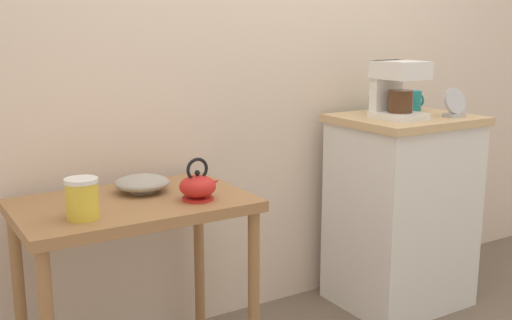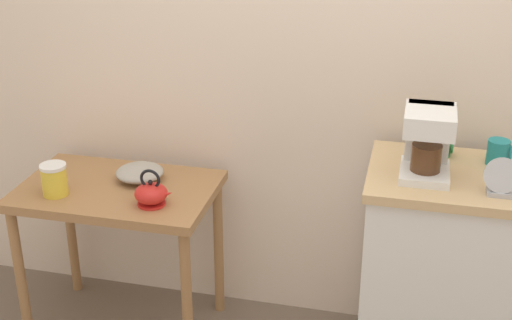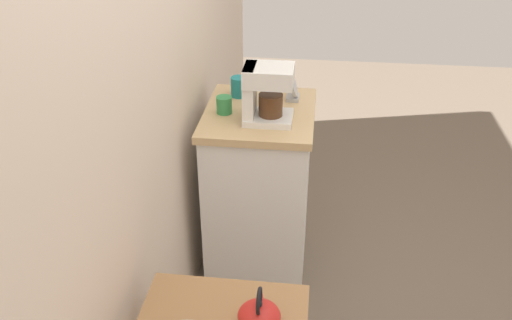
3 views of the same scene
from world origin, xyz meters
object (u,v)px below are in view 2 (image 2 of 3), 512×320
(teakettle, at_px, (151,193))
(mug_dark_teal, at_px, (499,153))
(canister_enamel, at_px, (54,180))
(coffee_maker, at_px, (428,139))
(mug_tall_green, at_px, (443,146))
(bowl_stoneware, at_px, (140,173))
(table_clock, at_px, (502,179))

(teakettle, xyz_separation_m, mug_dark_teal, (1.32, 0.25, 0.21))
(canister_enamel, bearing_deg, mug_dark_teal, 8.49)
(canister_enamel, height_order, mug_dark_teal, mug_dark_teal)
(coffee_maker, relative_size, mug_dark_teal, 2.62)
(mug_dark_teal, distance_m, mug_tall_green, 0.21)
(bowl_stoneware, relative_size, canister_enamel, 1.52)
(bowl_stoneware, bearing_deg, canister_enamel, -143.67)
(teakettle, xyz_separation_m, coffee_maker, (1.05, 0.10, 0.30))
(teakettle, relative_size, mug_tall_green, 2.01)
(table_clock, bearing_deg, bowl_stoneware, 171.34)
(table_clock, bearing_deg, mug_tall_green, 122.48)
(coffee_maker, bearing_deg, mug_dark_teal, 29.39)
(canister_enamel, relative_size, mug_tall_green, 1.67)
(bowl_stoneware, height_order, coffee_maker, coffee_maker)
(bowl_stoneware, bearing_deg, table_clock, -8.66)
(canister_enamel, bearing_deg, mug_tall_green, 11.07)
(bowl_stoneware, distance_m, mug_dark_teal, 1.47)
(bowl_stoneware, xyz_separation_m, teakettle, (0.13, -0.20, 0.01))
(table_clock, bearing_deg, teakettle, 179.32)
(teakettle, height_order, mug_dark_teal, mug_dark_teal)
(bowl_stoneware, distance_m, table_clock, 1.48)
(bowl_stoneware, relative_size, mug_tall_green, 2.53)
(canister_enamel, xyz_separation_m, mug_tall_green, (1.54, 0.30, 0.18))
(teakettle, bearing_deg, canister_enamel, -179.08)
(coffee_maker, bearing_deg, canister_enamel, -175.79)
(mug_tall_green, bearing_deg, teakettle, -165.24)
(teakettle, height_order, coffee_maker, coffee_maker)
(bowl_stoneware, height_order, teakettle, teakettle)
(canister_enamel, xyz_separation_m, coffee_maker, (1.47, 0.11, 0.28))
(mug_dark_teal, bearing_deg, table_clock, -92.08)
(teakettle, bearing_deg, mug_dark_teal, 10.85)
(mug_dark_teal, bearing_deg, coffee_maker, -150.61)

